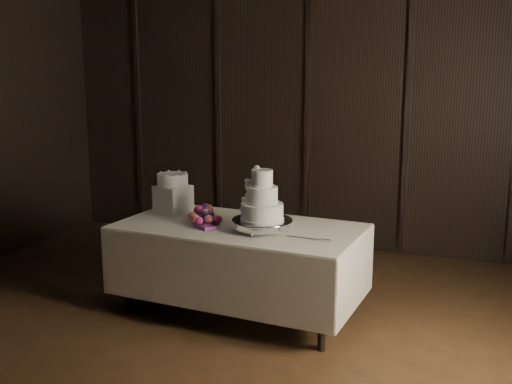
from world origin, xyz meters
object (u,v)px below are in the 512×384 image
at_px(display_table, 239,265).
at_px(cake_stand, 262,225).
at_px(wedding_cake, 258,200).
at_px(small_cake, 173,180).
at_px(bouquet, 205,216).
at_px(box_pedestal, 173,200).

distance_m(display_table, cake_stand, 0.46).
height_order(cake_stand, wedding_cake, wedding_cake).
bearing_deg(small_cake, cake_stand, -16.65).
distance_m(display_table, small_cake, 0.97).
bearing_deg(small_cake, bouquet, -30.19).
xyz_separation_m(cake_stand, small_cake, (-0.94, 0.28, 0.26)).
distance_m(box_pedestal, small_cake, 0.18).
xyz_separation_m(cake_stand, bouquet, (-0.52, 0.03, 0.02)).
relative_size(wedding_cake, bouquet, 0.99).
xyz_separation_m(box_pedestal, small_cake, (0.00, 0.00, 0.18)).
bearing_deg(bouquet, display_table, 11.32).
distance_m(wedding_cake, box_pedestal, 0.96).
xyz_separation_m(cake_stand, box_pedestal, (-0.94, 0.28, 0.08)).
distance_m(wedding_cake, small_cake, 0.96).
bearing_deg(wedding_cake, small_cake, -178.14).
height_order(wedding_cake, bouquet, wedding_cake).
distance_m(cake_stand, box_pedestal, 0.98).
distance_m(cake_stand, small_cake, 1.01).
xyz_separation_m(display_table, small_cake, (-0.70, 0.19, 0.65)).
bearing_deg(cake_stand, box_pedestal, 163.35).
bearing_deg(display_table, cake_stand, -16.87).
relative_size(box_pedestal, small_cake, 0.96).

